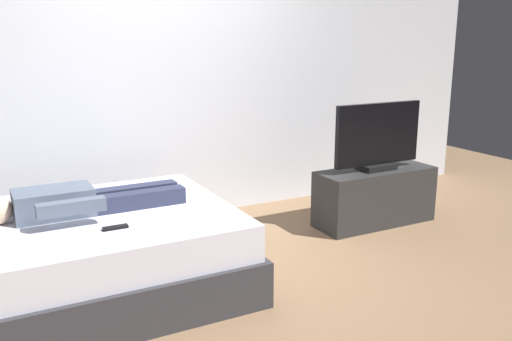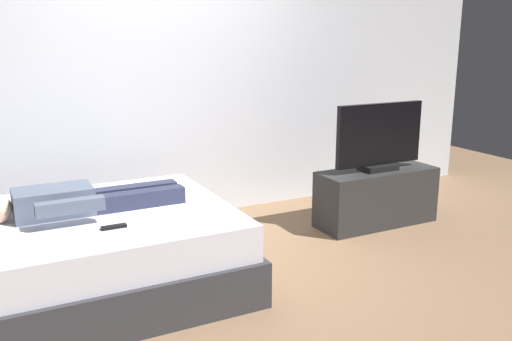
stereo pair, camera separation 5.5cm
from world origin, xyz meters
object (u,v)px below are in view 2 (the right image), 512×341
at_px(remote, 114,227).
at_px(tv_stand, 376,197).
at_px(person, 75,201).
at_px(bed, 76,256).
at_px(tv, 379,138).

xyz_separation_m(remote, tv_stand, (2.46, 0.56, -0.30)).
bearing_deg(person, bed, -117.37).
height_order(bed, remote, remote).
relative_size(person, tv_stand, 1.15).
xyz_separation_m(remote, tv, (2.46, 0.56, 0.24)).
xyz_separation_m(bed, tv, (2.64, 0.21, 0.52)).
height_order(remote, tv, tv).
distance_m(person, tv_stand, 2.64).
distance_m(bed, person, 0.36).
bearing_deg(tv_stand, tv, -90.00).
xyz_separation_m(person, tv_stand, (2.61, 0.15, -0.37)).
relative_size(remote, tv, 0.17).
distance_m(bed, tv_stand, 2.64).
height_order(tv_stand, tv, tv).
xyz_separation_m(bed, person, (0.03, 0.06, 0.36)).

